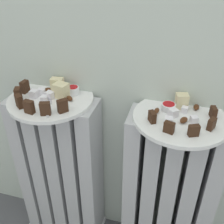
% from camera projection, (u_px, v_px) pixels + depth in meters
% --- Properties ---
extents(radiator_left, '(0.33, 0.13, 0.67)m').
position_uv_depth(radiator_left, '(61.00, 174.00, 1.09)').
color(radiator_left, '#B2B2B7').
rests_on(radiator_left, ground_plane).
extents(radiator_right, '(0.33, 0.13, 0.67)m').
position_uv_depth(radiator_right, '(168.00, 196.00, 0.99)').
color(radiator_right, '#B2B2B7').
rests_on(radiator_right, ground_plane).
extents(plate_left, '(0.29, 0.29, 0.01)m').
position_uv_depth(plate_left, '(51.00, 99.00, 0.90)').
color(plate_left, white).
rests_on(plate_left, radiator_left).
extents(plate_right, '(0.29, 0.29, 0.01)m').
position_uv_depth(plate_right, '(180.00, 118.00, 0.80)').
color(plate_right, white).
rests_on(plate_right, radiator_right).
extents(dark_cake_slice_left_0, '(0.02, 0.03, 0.04)m').
position_uv_depth(dark_cake_slice_left_0, '(25.00, 87.00, 0.92)').
color(dark_cake_slice_left_0, '#382114').
rests_on(dark_cake_slice_left_0, plate_left).
extents(dark_cake_slice_left_1, '(0.03, 0.03, 0.04)m').
position_uv_depth(dark_cake_slice_left_1, '(18.00, 94.00, 0.88)').
color(dark_cake_slice_left_1, '#382114').
rests_on(dark_cake_slice_left_1, plate_left).
extents(dark_cake_slice_left_2, '(0.03, 0.03, 0.04)m').
position_uv_depth(dark_cake_slice_left_2, '(19.00, 101.00, 0.84)').
color(dark_cake_slice_left_2, '#382114').
rests_on(dark_cake_slice_left_2, plate_left).
extents(dark_cake_slice_left_3, '(0.03, 0.02, 0.04)m').
position_uv_depth(dark_cake_slice_left_3, '(29.00, 107.00, 0.81)').
color(dark_cake_slice_left_3, '#382114').
rests_on(dark_cake_slice_left_3, plate_left).
extents(dark_cake_slice_left_4, '(0.03, 0.03, 0.04)m').
position_uv_depth(dark_cake_slice_left_4, '(45.00, 109.00, 0.80)').
color(dark_cake_slice_left_4, '#382114').
rests_on(dark_cake_slice_left_4, plate_left).
extents(dark_cake_slice_left_5, '(0.03, 0.03, 0.04)m').
position_uv_depth(dark_cake_slice_left_5, '(63.00, 106.00, 0.81)').
color(dark_cake_slice_left_5, '#382114').
rests_on(dark_cake_slice_left_5, plate_left).
extents(marble_cake_slice_left_0, '(0.05, 0.04, 0.05)m').
position_uv_depth(marble_cake_slice_left_0, '(57.00, 85.00, 0.92)').
color(marble_cake_slice_left_0, beige).
rests_on(marble_cake_slice_left_0, plate_left).
extents(marble_cake_slice_left_1, '(0.05, 0.05, 0.05)m').
position_uv_depth(marble_cake_slice_left_1, '(61.00, 91.00, 0.89)').
color(marble_cake_slice_left_1, beige).
rests_on(marble_cake_slice_left_1, plate_left).
extents(turkish_delight_left_0, '(0.03, 0.03, 0.03)m').
position_uv_depth(turkish_delight_left_0, '(50.00, 95.00, 0.89)').
color(turkish_delight_left_0, white).
rests_on(turkish_delight_left_0, plate_left).
extents(turkish_delight_left_1, '(0.03, 0.03, 0.02)m').
position_uv_depth(turkish_delight_left_1, '(42.00, 92.00, 0.91)').
color(turkish_delight_left_1, white).
rests_on(turkish_delight_left_1, plate_left).
extents(turkish_delight_left_2, '(0.03, 0.03, 0.02)m').
position_uv_depth(turkish_delight_left_2, '(44.00, 99.00, 0.87)').
color(turkish_delight_left_2, white).
rests_on(turkish_delight_left_2, plate_left).
extents(turkish_delight_left_3, '(0.03, 0.03, 0.02)m').
position_uv_depth(turkish_delight_left_3, '(34.00, 94.00, 0.90)').
color(turkish_delight_left_3, white).
rests_on(turkish_delight_left_3, plate_left).
extents(medjool_date_left_0, '(0.03, 0.02, 0.02)m').
position_uv_depth(medjool_date_left_0, '(48.00, 90.00, 0.93)').
color(medjool_date_left_0, '#4C2814').
rests_on(medjool_date_left_0, plate_left).
extents(medjool_date_left_1, '(0.02, 0.03, 0.02)m').
position_uv_depth(medjool_date_left_1, '(60.00, 102.00, 0.86)').
color(medjool_date_left_1, '#4C2814').
rests_on(medjool_date_left_1, plate_left).
extents(medjool_date_left_2, '(0.03, 0.03, 0.02)m').
position_uv_depth(medjool_date_left_2, '(69.00, 98.00, 0.88)').
color(medjool_date_left_2, '#4C2814').
rests_on(medjool_date_left_2, plate_left).
extents(jam_bowl_left, '(0.04, 0.04, 0.03)m').
position_uv_depth(jam_bowl_left, '(73.00, 90.00, 0.91)').
color(jam_bowl_left, white).
rests_on(jam_bowl_left, plate_left).
extents(dark_cake_slice_right_0, '(0.03, 0.03, 0.03)m').
position_uv_depth(dark_cake_slice_right_0, '(152.00, 117.00, 0.77)').
color(dark_cake_slice_right_0, '#382114').
rests_on(dark_cake_slice_right_0, plate_right).
extents(dark_cake_slice_right_1, '(0.03, 0.02, 0.03)m').
position_uv_depth(dark_cake_slice_right_1, '(169.00, 127.00, 0.73)').
color(dark_cake_slice_right_1, '#382114').
rests_on(dark_cake_slice_right_1, plate_right).
extents(dark_cake_slice_right_2, '(0.03, 0.02, 0.03)m').
position_uv_depth(dark_cake_slice_right_2, '(194.00, 131.00, 0.71)').
color(dark_cake_slice_right_2, '#382114').
rests_on(dark_cake_slice_right_2, plate_right).
extents(dark_cake_slice_right_3, '(0.03, 0.03, 0.03)m').
position_uv_depth(dark_cake_slice_right_3, '(212.00, 124.00, 0.74)').
color(dark_cake_slice_right_3, '#382114').
rests_on(dark_cake_slice_right_3, plate_right).
extents(dark_cake_slice_right_4, '(0.02, 0.03, 0.03)m').
position_uv_depth(dark_cake_slice_right_4, '(213.00, 112.00, 0.79)').
color(dark_cake_slice_right_4, '#382114').
rests_on(dark_cake_slice_right_4, plate_right).
extents(marble_cake_slice_right_0, '(0.04, 0.04, 0.05)m').
position_uv_depth(marble_cake_slice_right_0, '(182.00, 101.00, 0.83)').
color(marble_cake_slice_right_0, beige).
rests_on(marble_cake_slice_right_0, plate_right).
extents(turkish_delight_right_0, '(0.03, 0.03, 0.02)m').
position_uv_depth(turkish_delight_right_0, '(194.00, 119.00, 0.77)').
color(turkish_delight_right_0, white).
rests_on(turkish_delight_right_0, plate_right).
extents(turkish_delight_right_1, '(0.02, 0.02, 0.02)m').
position_uv_depth(turkish_delight_right_1, '(185.00, 110.00, 0.82)').
color(turkish_delight_right_1, white).
rests_on(turkish_delight_right_1, plate_right).
extents(turkish_delight_right_2, '(0.02, 0.02, 0.02)m').
position_uv_depth(turkish_delight_right_2, '(169.00, 121.00, 0.76)').
color(turkish_delight_right_2, white).
rests_on(turkish_delight_right_2, plate_right).
extents(turkish_delight_right_3, '(0.03, 0.03, 0.02)m').
position_uv_depth(turkish_delight_right_3, '(173.00, 113.00, 0.80)').
color(turkish_delight_right_3, white).
rests_on(turkish_delight_right_3, plate_right).
extents(medjool_date_right_0, '(0.02, 0.03, 0.02)m').
position_uv_depth(medjool_date_right_0, '(157.00, 111.00, 0.81)').
color(medjool_date_right_0, '#4C2814').
rests_on(medjool_date_right_0, plate_right).
extents(medjool_date_right_1, '(0.03, 0.02, 0.02)m').
position_uv_depth(medjool_date_right_1, '(188.00, 101.00, 0.86)').
color(medjool_date_right_1, '#4C2814').
rests_on(medjool_date_right_1, plate_right).
extents(medjool_date_right_2, '(0.03, 0.04, 0.02)m').
position_uv_depth(medjool_date_right_2, '(184.00, 120.00, 0.77)').
color(medjool_date_right_2, '#4C2814').
rests_on(medjool_date_right_2, plate_right).
extents(medjool_date_right_3, '(0.02, 0.03, 0.01)m').
position_uv_depth(medjool_date_right_3, '(196.00, 107.00, 0.83)').
color(medjool_date_right_3, '#4C2814').
rests_on(medjool_date_right_3, plate_right).
extents(jam_bowl_right, '(0.05, 0.05, 0.02)m').
position_uv_depth(jam_bowl_right, '(168.00, 106.00, 0.83)').
color(jam_bowl_right, white).
rests_on(jam_bowl_right, plate_right).
extents(fork, '(0.06, 0.10, 0.00)m').
position_uv_depth(fork, '(48.00, 107.00, 0.84)').
color(fork, silver).
rests_on(fork, plate_left).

